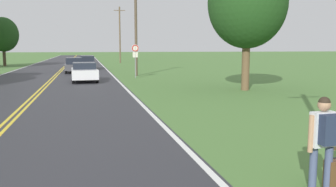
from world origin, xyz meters
name	(u,v)px	position (x,y,z in m)	size (l,w,h in m)	color
hitchhiker_person	(324,135)	(6.64, 3.42, 1.05)	(0.58, 0.42, 1.71)	#475175
suitcase	(336,175)	(6.93, 3.41, 0.29)	(0.43, 0.23, 0.63)	brown
traffic_sign	(135,53)	(6.75, 27.91, 2.11)	(0.60, 0.10, 2.79)	gray
utility_pole_midground	(136,27)	(7.14, 30.16, 4.37)	(1.80, 0.24, 8.44)	brown
utility_pole_far	(120,34)	(8.31, 57.22, 4.71)	(1.80, 0.24, 9.11)	brown
tree_left_verge	(247,3)	(11.98, 17.81, 5.13)	(4.64, 4.64, 7.82)	brown
tree_behind_sign	(3,35)	(-8.27, 51.57, 4.32)	(4.12, 4.12, 6.70)	#473828
car_white_sedan_approaching	(84,72)	(2.55, 25.49, 0.75)	(2.00, 4.12, 1.43)	black
car_dark_grey_sedan_mid_near	(74,65)	(1.55, 35.63, 0.79)	(1.93, 4.29, 1.52)	black
car_black_suv_mid_far	(87,62)	(2.87, 40.62, 0.86)	(1.78, 4.70, 1.60)	black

